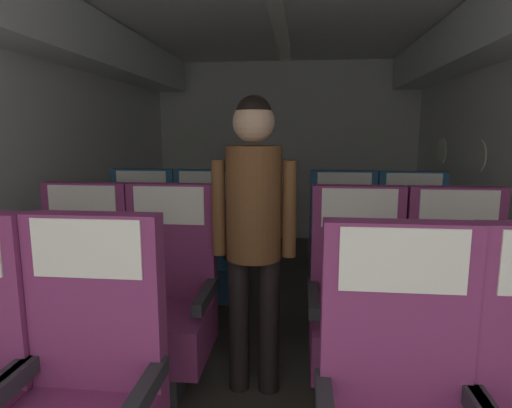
{
  "coord_description": "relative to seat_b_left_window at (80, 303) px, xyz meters",
  "views": [
    {
      "loc": [
        0.2,
        0.11,
        1.37
      ],
      "look_at": [
        -0.1,
        2.88,
        0.91
      ],
      "focal_mm": 30.02,
      "sensor_mm": 36.0,
      "label": 1
    }
  ],
  "objects": [
    {
      "name": "seat_c_right_window",
      "position": [
        1.47,
        0.9,
        0.0
      ],
      "size": [
        0.5,
        0.49,
        1.1
      ],
      "color": "#38383D",
      "rests_on": "ground"
    },
    {
      "name": "seat_b_left_window",
      "position": [
        0.0,
        0.0,
        0.0
      ],
      "size": [
        0.5,
        0.49,
        1.1
      ],
      "color": "#38383D",
      "rests_on": "ground"
    },
    {
      "name": "seat_c_left_window",
      "position": [
        -0.01,
        0.88,
        0.0
      ],
      "size": [
        0.5,
        0.49,
        1.1
      ],
      "color": "#38383D",
      "rests_on": "ground"
    },
    {
      "name": "seat_b_left_aisle",
      "position": [
        0.48,
        -0.0,
        0.0
      ],
      "size": [
        0.5,
        0.49,
        1.1
      ],
      "color": "#38383D",
      "rests_on": "ground"
    },
    {
      "name": "seat_b_right_window",
      "position": [
        1.46,
        0.02,
        0.0
      ],
      "size": [
        0.5,
        0.49,
        1.1
      ],
      "color": "#38383D",
      "rests_on": "ground"
    },
    {
      "name": "seat_c_right_aisle",
      "position": [
        1.95,
        0.89,
        0.0
      ],
      "size": [
        0.5,
        0.49,
        1.1
      ],
      "color": "#38383D",
      "rests_on": "ground"
    },
    {
      "name": "flight_attendant",
      "position": [
        0.93,
        0.06,
        0.48
      ],
      "size": [
        0.43,
        0.28,
        1.55
      ],
      "rotation": [
        0.0,
        0.0,
        2.78
      ],
      "color": "black",
      "rests_on": "ground"
    },
    {
      "name": "fuselage_shell",
      "position": [
        0.97,
        0.91,
        1.18
      ],
      "size": [
        3.42,
        5.68,
        2.31
      ],
      "color": "silver",
      "rests_on": "ground"
    },
    {
      "name": "seat_c_left_aisle",
      "position": [
        0.47,
        0.89,
        0.0
      ],
      "size": [
        0.5,
        0.49,
        1.1
      ],
      "color": "#38383D",
      "rests_on": "ground"
    },
    {
      "name": "ground",
      "position": [
        0.97,
        0.65,
        -0.48
      ],
      "size": [
        3.54,
        6.03,
        0.02
      ],
      "primitive_type": "cube",
      "color": "#3D3833"
    },
    {
      "name": "seat_b_right_aisle",
      "position": [
        1.94,
        0.02,
        0.0
      ],
      "size": [
        0.5,
        0.49,
        1.1
      ],
      "color": "#38383D",
      "rests_on": "ground"
    }
  ]
}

